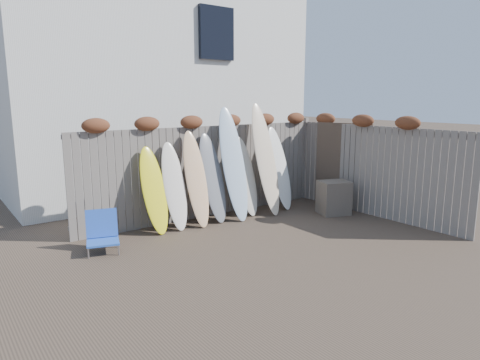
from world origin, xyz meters
TOP-DOWN VIEW (x-y plane):
  - ground at (0.00, 0.00)m, footprint 80.00×80.00m
  - back_fence at (0.06, 2.39)m, footprint 6.05×0.28m
  - right_fence at (2.99, 0.25)m, footprint 0.28×4.40m
  - house at (0.50, 6.50)m, footprint 8.50×5.50m
  - beach_chair at (-2.65, 1.60)m, footprint 0.67×0.69m
  - wooden_crate at (2.38, 0.84)m, footprint 0.79×0.73m
  - lattice_panel at (3.03, 1.17)m, footprint 0.47×1.30m
  - surfboard_0 at (-1.47, 2.01)m, footprint 0.53×0.64m
  - surfboard_1 at (-1.03, 2.02)m, footprint 0.48×0.64m
  - surfboard_2 at (-0.55, 1.96)m, footprint 0.49×0.71m
  - surfboard_3 at (-0.11, 2.02)m, footprint 0.55×0.70m
  - surfboard_4 at (0.36, 1.93)m, footprint 0.60×0.89m
  - surfboard_5 at (0.77, 2.03)m, footprint 0.53×0.65m
  - surfboard_6 at (1.22, 1.87)m, footprint 0.54×0.89m
  - surfboard_7 at (1.76, 1.99)m, footprint 0.56×0.72m

SIDE VIEW (x-z plane):
  - ground at x=0.00m, z-range 0.00..0.00m
  - beach_chair at x=-2.65m, z-range -0.03..0.67m
  - wooden_crate at x=2.38m, z-range 0.00..0.75m
  - surfboard_0 at x=-1.47m, z-range 0.00..1.68m
  - surfboard_1 at x=-1.03m, z-range 0.00..1.74m
  - surfboard_5 at x=0.77m, z-range 0.00..1.76m
  - surfboard_3 at x=-0.11m, z-range 0.00..1.87m
  - surfboard_7 at x=1.76m, z-range 0.00..1.93m
  - surfboard_2 at x=-0.55m, z-range 0.00..1.94m
  - lattice_panel at x=3.03m, z-range 0.00..2.02m
  - right_fence at x=2.99m, z-range 0.02..2.26m
  - back_fence at x=0.06m, z-range 0.06..2.30m
  - surfboard_4 at x=0.36m, z-range 0.00..2.42m
  - surfboard_6 at x=1.22m, z-range 0.00..2.49m
  - house at x=0.50m, z-range 0.04..6.36m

